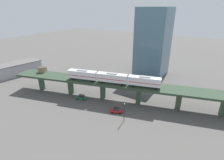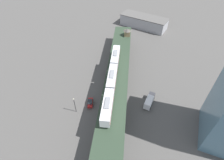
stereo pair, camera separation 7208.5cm
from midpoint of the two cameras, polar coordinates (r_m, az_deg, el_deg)
name	(u,v)px [view 1 (the left image)]	position (r m, az deg, el deg)	size (l,w,h in m)	color
ground_plane	(118,100)	(59.69, -21.26, -25.81)	(400.00, 400.00, 0.00)	#514F4C
elevated_viaduct	(118,85)	(54.87, -22.15, -21.10)	(33.82, 90.67, 7.90)	#2C3D2C
subway_train	(112,78)	(53.03, -25.75, -18.29)	(13.10, 36.50, 4.45)	silver
signal_hut	(42,68)	(80.20, -43.01, -8.74)	(3.99, 3.99, 3.40)	#8C7251
street_car_green	(81,97)	(66.14, -34.56, -22.02)	(3.06, 4.74, 1.89)	#1E6638
street_car_red	(117,110)	(54.11, -26.14, -32.01)	(3.49, 4.75, 1.89)	#AD1E1E
delivery_truck	(123,84)	(65.88, -15.27, -17.37)	(2.75, 7.32, 3.20)	#333338
street_lamp	(124,111)	(48.20, -26.89, -35.19)	(0.44, 0.44, 6.94)	black
warehouse_building	(14,69)	(108.69, -45.57, -6.14)	(29.84, 14.72, 6.80)	#99999E
office_tower	(153,43)	(72.54, 0.36, 2.26)	(16.00, 16.00, 36.00)	slate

